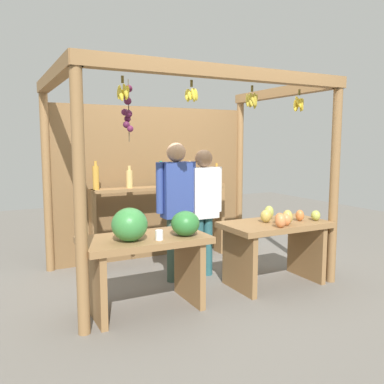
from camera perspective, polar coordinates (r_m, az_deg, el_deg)
name	(u,v)px	position (r m, az deg, el deg)	size (l,w,h in m)	color
ground_plane	(185,276)	(4.90, -1.02, -11.67)	(12.00, 12.00, 0.00)	slate
market_stall	(170,162)	(5.02, -3.16, 4.31)	(2.89, 1.98, 2.27)	olive
fruit_counter_left	(147,247)	(3.79, -6.42, -7.65)	(1.16, 0.64, 1.00)	olive
fruit_counter_right	(276,237)	(4.58, 11.68, -6.28)	(1.16, 0.65, 0.85)	olive
bottle_shelf_unit	(160,202)	(5.34, -4.52, -1.45)	(1.85, 0.22, 1.35)	olive
vendor_man	(176,199)	(4.52, -2.22, -1.06)	(0.48, 0.21, 1.57)	#385345
vendor_woman	(204,202)	(4.71, 1.63, -1.41)	(0.48, 0.20, 1.49)	#285B61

